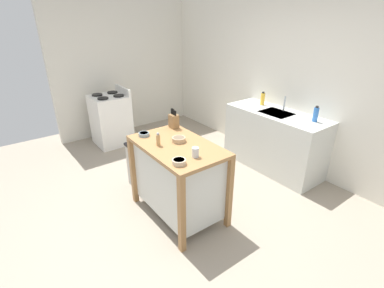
% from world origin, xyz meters
% --- Properties ---
extents(ground_plane, '(7.00, 7.00, 0.00)m').
position_xyz_m(ground_plane, '(0.00, 0.00, 0.00)').
color(ground_plane, gray).
rests_on(ground_plane, ground).
extents(wall_back, '(6.00, 0.10, 2.60)m').
position_xyz_m(wall_back, '(0.00, 2.18, 1.30)').
color(wall_back, silver).
rests_on(wall_back, ground).
extents(wall_left, '(0.10, 2.78, 2.60)m').
position_xyz_m(wall_left, '(-3.00, 0.79, 1.30)').
color(wall_left, silver).
rests_on(wall_left, ground).
extents(kitchen_island, '(1.11, 0.68, 0.91)m').
position_xyz_m(kitchen_island, '(-0.03, 0.02, 0.51)').
color(kitchen_island, '#9E7042').
rests_on(kitchen_island, ground).
extents(knife_block, '(0.11, 0.09, 0.25)m').
position_xyz_m(knife_block, '(-0.47, 0.27, 1.00)').
color(knife_block, olive).
rests_on(knife_block, kitchen_island).
extents(bowl_ceramic_wide, '(0.15, 0.15, 0.05)m').
position_xyz_m(bowl_ceramic_wide, '(-0.09, 0.08, 0.94)').
color(bowl_ceramic_wide, tan).
rests_on(bowl_ceramic_wide, kitchen_island).
extents(bowl_ceramic_small, '(0.13, 0.13, 0.05)m').
position_xyz_m(bowl_ceramic_small, '(0.34, -0.21, 0.94)').
color(bowl_ceramic_small, beige).
rests_on(bowl_ceramic_small, kitchen_island).
extents(bowl_stoneware_deep, '(0.12, 0.12, 0.04)m').
position_xyz_m(bowl_stoneware_deep, '(-0.46, -0.15, 0.93)').
color(bowl_stoneware_deep, gray).
rests_on(bowl_stoneware_deep, kitchen_island).
extents(drinking_cup, '(0.07, 0.07, 0.10)m').
position_xyz_m(drinking_cup, '(0.31, 0.01, 0.96)').
color(drinking_cup, silver).
rests_on(drinking_cup, kitchen_island).
extents(pepper_grinder, '(0.04, 0.04, 0.15)m').
position_xyz_m(pepper_grinder, '(-0.13, -0.15, 0.98)').
color(pepper_grinder, tan).
rests_on(pepper_grinder, kitchen_island).
extents(trash_bin, '(0.36, 0.28, 0.63)m').
position_xyz_m(trash_bin, '(-0.83, -0.05, 0.32)').
color(trash_bin, '#B7B2A8').
rests_on(trash_bin, ground).
extents(sink_counter, '(1.52, 0.60, 0.89)m').
position_xyz_m(sink_counter, '(-0.11, 1.83, 0.45)').
color(sink_counter, silver).
rests_on(sink_counter, ground).
extents(sink_faucet, '(0.02, 0.02, 0.22)m').
position_xyz_m(sink_faucet, '(-0.11, 1.97, 1.00)').
color(sink_faucet, '#B7BCC1').
rests_on(sink_faucet, sink_counter).
extents(bottle_spray_cleaner, '(0.06, 0.06, 0.21)m').
position_xyz_m(bottle_spray_cleaner, '(-0.50, 1.95, 0.99)').
color(bottle_spray_cleaner, yellow).
rests_on(bottle_spray_cleaner, sink_counter).
extents(bottle_dish_soap, '(0.07, 0.07, 0.21)m').
position_xyz_m(bottle_dish_soap, '(0.42, 1.92, 0.99)').
color(bottle_dish_soap, blue).
rests_on(bottle_dish_soap, sink_counter).
extents(stove, '(0.60, 0.60, 1.01)m').
position_xyz_m(stove, '(-2.45, 0.19, 0.46)').
color(stove, white).
rests_on(stove, ground).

